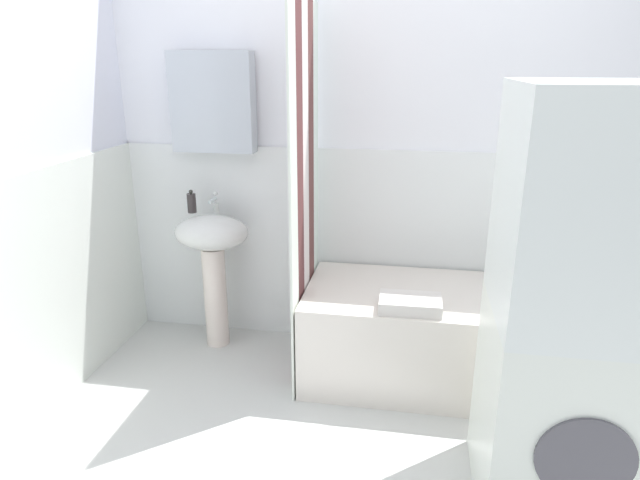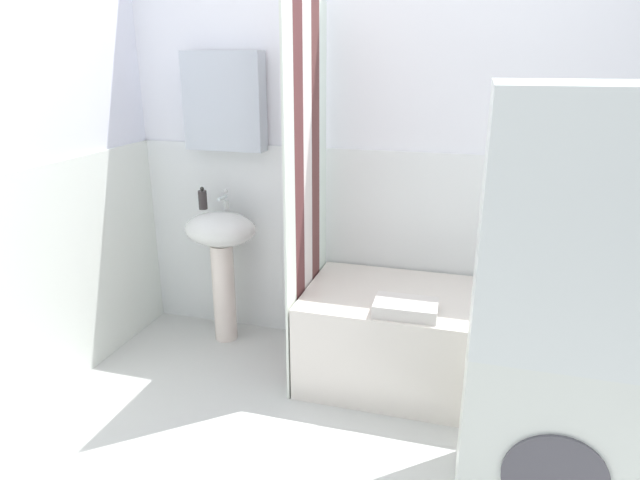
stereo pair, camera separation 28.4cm
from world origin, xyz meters
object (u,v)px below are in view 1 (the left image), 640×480
Objects in this scene: lotion_bottle at (534,262)px; towel_folded at (410,304)px; washer_dryer_stack at (576,317)px; bathtub at (437,336)px; soap_dispenser at (192,203)px; shampoo_bottle at (516,266)px; sink at (213,252)px; body_wash_bottle at (552,263)px.

towel_folded is (-0.67, -0.52, -0.07)m from lotion_bottle.
lotion_bottle is 1.13m from washer_dryer_stack.
washer_dryer_stack is (0.43, -0.83, 0.55)m from bathtub.
shampoo_bottle is (1.87, 0.04, -0.29)m from soap_dispenser.
sink is at bearing 172.88° from bathtub.
shampoo_bottle is 1.12m from washer_dryer_stack.
shampoo_bottle is (-0.19, -0.03, -0.02)m from body_wash_bottle.
soap_dispenser is 0.10× the size of bathtub.
sink is 0.51× the size of washer_dryer_stack.
shampoo_bottle is at bearing -169.94° from lotion_bottle.
lotion_bottle is 0.10m from shampoo_bottle.
washer_dryer_stack is (-0.08, -1.11, 0.20)m from lotion_bottle.
bathtub is at bearing -7.12° from sink.
bathtub is 0.88× the size of washer_dryer_stack.
body_wash_bottle is at bearing 6.58° from lotion_bottle.
sink is 1.94m from body_wash_bottle.
towel_folded is at bearing 134.59° from washer_dryer_stack.
washer_dryer_stack is at bearing -94.36° from lotion_bottle.
sink is 1.24m from towel_folded.
soap_dispenser is 1.99m from lotion_bottle.
washer_dryer_stack reaches higher than sink.
soap_dispenser is 0.65× the size of lotion_bottle.
washer_dryer_stack is (0.58, -0.59, 0.27)m from towel_folded.
soap_dispenser is 1.60m from bathtub.
soap_dispenser is at bearing 150.85° from washer_dryer_stack.
washer_dryer_stack reaches higher than towel_folded.
soap_dispenser is 0.66× the size of body_wash_bottle.
soap_dispenser reaches higher than shampoo_bottle.
shampoo_bottle is (1.74, 0.10, -0.01)m from sink.
towel_folded is at bearing -123.08° from bathtub.
lotion_bottle is (1.97, 0.06, -0.27)m from soap_dispenser.
shampoo_bottle is at bearing 90.61° from washer_dryer_stack.
towel_folded is (-0.76, -0.53, -0.07)m from body_wash_bottle.
sink is at bearing -176.32° from lotion_bottle.
body_wash_bottle is 1.20× the size of shampoo_bottle.
shampoo_bottle is 0.57× the size of towel_folded.
washer_dryer_stack is at bearing -62.62° from bathtub.
washer_dryer_stack reaches higher than soap_dispenser.
lotion_bottle is 0.85m from towel_folded.
lotion_bottle reaches higher than body_wash_bottle.
sink is 4.76× the size of shampoo_bottle.
soap_dispenser is at bearing 160.58° from towel_folded.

